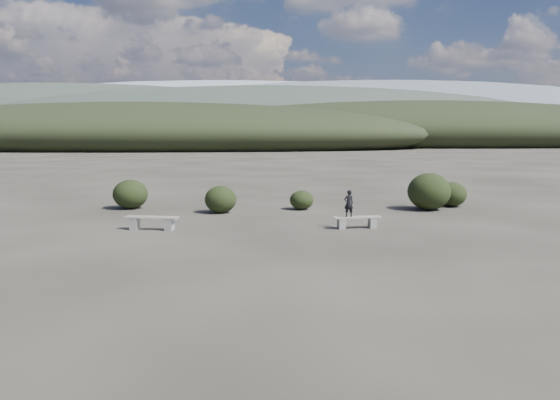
{
  "coord_description": "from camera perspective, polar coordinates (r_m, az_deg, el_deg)",
  "views": [
    {
      "loc": [
        -0.84,
        -13.46,
        3.23
      ],
      "look_at": [
        -0.44,
        3.5,
        1.1
      ],
      "focal_mm": 35.0,
      "sensor_mm": 36.0,
      "label": 1
    }
  ],
  "objects": [
    {
      "name": "shrub_c",
      "position": [
        22.73,
        2.27,
        -0.01
      ],
      "size": [
        1.0,
        1.0,
        0.8
      ],
      "primitive_type": "ellipsoid",
      "color": "black",
      "rests_on": "ground"
    },
    {
      "name": "ground",
      "position": [
        13.87,
        2.17,
        -6.31
      ],
      "size": [
        1200.0,
        1200.0,
        0.0
      ],
      "primitive_type": "plane",
      "color": "#292520",
      "rests_on": "ground"
    },
    {
      "name": "mountain_ridges",
      "position": [
        352.67,
        -2.47,
        8.38
      ],
      "size": [
        500.0,
        400.0,
        56.0
      ],
      "color": "black",
      "rests_on": "ground"
    },
    {
      "name": "bench_right",
      "position": [
        18.48,
        8.05,
        -2.21
      ],
      "size": [
        1.65,
        0.57,
        0.4
      ],
      "rotation": [
        0.0,
        0.0,
        0.15
      ],
      "color": "slate",
      "rests_on": "ground"
    },
    {
      "name": "shrub_b",
      "position": [
        21.9,
        -6.23,
        0.07
      ],
      "size": [
        1.27,
        1.27,
        1.09
      ],
      "primitive_type": "ellipsoid",
      "color": "black",
      "rests_on": "ground"
    },
    {
      "name": "bench_left",
      "position": [
        18.52,
        -13.25,
        -2.23
      ],
      "size": [
        1.83,
        0.66,
        0.45
      ],
      "rotation": [
        0.0,
        0.0,
        -0.17
      ],
      "color": "slate",
      "rests_on": "ground"
    },
    {
      "name": "shrub_f",
      "position": [
        23.82,
        -15.37,
        0.59
      ],
      "size": [
        1.45,
        1.45,
        1.23
      ],
      "primitive_type": "ellipsoid",
      "color": "black",
      "rests_on": "ground"
    },
    {
      "name": "shrub_d",
      "position": [
        23.41,
        15.31,
        0.86
      ],
      "size": [
        1.76,
        1.76,
        1.54
      ],
      "primitive_type": "ellipsoid",
      "color": "black",
      "rests_on": "ground"
    },
    {
      "name": "seated_person",
      "position": [
        18.31,
        7.19,
        -0.36
      ],
      "size": [
        0.37,
        0.29,
        0.9
      ],
      "primitive_type": "imported",
      "rotation": [
        0.0,
        0.0,
        3.39
      ],
      "color": "black",
      "rests_on": "bench_right"
    },
    {
      "name": "shrub_e",
      "position": [
        24.77,
        17.49,
        0.58
      ],
      "size": [
        1.29,
        1.29,
        1.07
      ],
      "primitive_type": "ellipsoid",
      "color": "black",
      "rests_on": "ground"
    }
  ]
}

